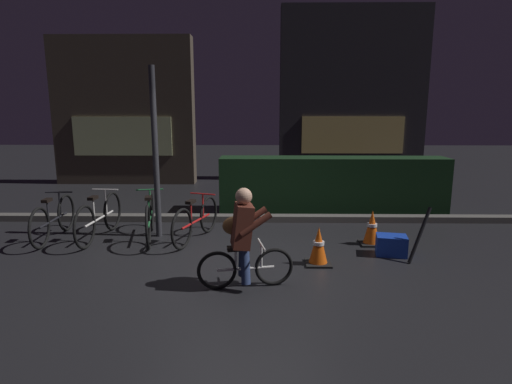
% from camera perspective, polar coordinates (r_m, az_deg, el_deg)
% --- Properties ---
extents(ground_plane, '(40.00, 40.00, 0.00)m').
position_cam_1_polar(ground_plane, '(6.09, -1.99, -9.44)').
color(ground_plane, black).
extents(sidewalk_curb, '(12.00, 0.24, 0.12)m').
position_cam_1_polar(sidewalk_curb, '(8.17, -1.24, -3.60)').
color(sidewalk_curb, '#56544F').
rests_on(sidewalk_curb, ground).
extents(hedge_row, '(4.80, 0.70, 1.16)m').
position_cam_1_polar(hedge_row, '(9.06, 10.42, 1.06)').
color(hedge_row, black).
rests_on(hedge_row, ground).
extents(storefront_left, '(4.04, 0.54, 4.19)m').
position_cam_1_polar(storefront_left, '(12.83, -17.65, 10.41)').
color(storefront_left, '#42382D').
rests_on(storefront_left, ground).
extents(storefront_right, '(4.36, 0.54, 5.14)m').
position_cam_1_polar(storefront_right, '(13.18, 13.08, 12.71)').
color(storefront_right, '#262328').
rests_on(storefront_right, ground).
extents(street_post, '(0.10, 0.10, 2.85)m').
position_cam_1_polar(street_post, '(7.15, -13.62, 5.11)').
color(street_post, '#2D2D33').
rests_on(street_post, ground).
extents(parked_bike_leftmost, '(0.46, 1.66, 0.76)m').
position_cam_1_polar(parked_bike_leftmost, '(7.76, -25.98, -3.35)').
color(parked_bike_leftmost, black).
rests_on(parked_bike_leftmost, ground).
extents(parked_bike_left_mid, '(0.46, 1.74, 0.80)m').
position_cam_1_polar(parked_bike_left_mid, '(7.49, -20.66, -3.31)').
color(parked_bike_left_mid, black).
rests_on(parked_bike_left_mid, ground).
extents(parked_bike_center_left, '(0.49, 1.72, 0.81)m').
position_cam_1_polar(parked_bike_center_left, '(7.21, -14.34, -3.46)').
color(parked_bike_center_left, black).
rests_on(parked_bike_center_left, ground).
extents(parked_bike_center_right, '(0.58, 1.56, 0.75)m').
position_cam_1_polar(parked_bike_center_right, '(7.00, -8.21, -3.86)').
color(parked_bike_center_right, black).
rests_on(parked_bike_center_right, ground).
extents(traffic_cone_near, '(0.36, 0.36, 0.54)m').
position_cam_1_polar(traffic_cone_near, '(5.95, 8.56, -7.39)').
color(traffic_cone_near, black).
rests_on(traffic_cone_near, ground).
extents(traffic_cone_far, '(0.36, 0.36, 0.57)m').
position_cam_1_polar(traffic_cone_far, '(6.98, 15.59, -4.78)').
color(traffic_cone_far, black).
rests_on(traffic_cone_far, ground).
extents(blue_crate, '(0.49, 0.40, 0.30)m').
position_cam_1_polar(blue_crate, '(6.61, 18.05, -6.95)').
color(blue_crate, '#193DB7').
rests_on(blue_crate, ground).
extents(cyclist, '(1.17, 0.50, 1.25)m').
position_cam_1_polar(cyclist, '(5.05, -1.77, -6.28)').
color(cyclist, black).
rests_on(cyclist, ground).
extents(closed_umbrella, '(0.39, 0.28, 0.78)m').
position_cam_1_polar(closed_umbrella, '(6.41, 21.52, -5.50)').
color(closed_umbrella, black).
rests_on(closed_umbrella, ground).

